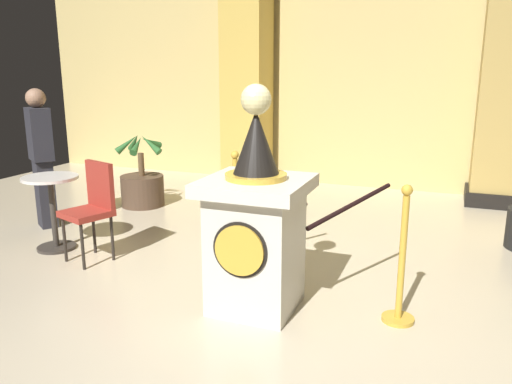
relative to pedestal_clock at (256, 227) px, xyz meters
name	(u,v)px	position (x,y,z in m)	size (l,w,h in m)	color
ground_plane	(247,331)	(0.08, -0.38, -0.66)	(11.74, 11.74, 0.00)	beige
back_wall	(371,55)	(0.08, 4.61, 1.37)	(11.74, 0.16, 4.06)	tan
pedestal_clock	(256,227)	(0.00, 0.00, 0.00)	(0.77, 0.77, 1.72)	beige
stanchion_near	(401,275)	(1.07, 0.17, -0.29)	(0.24, 0.24, 1.04)	gold
stanchion_far	(235,217)	(-0.64, 1.09, -0.29)	(0.24, 0.24, 1.04)	gold
velvet_rope	(306,194)	(0.21, 0.63, 0.13)	(1.35, 1.34, 0.22)	black
column_left	(247,62)	(-1.76, 4.14, 1.28)	(0.79, 0.79, 3.90)	black
column_right	(507,61)	(1.93, 4.14, 1.28)	(0.74, 0.74, 3.90)	black
potted_palm_left	(142,185)	(-2.55, 2.28, -0.37)	(0.64, 0.66, 1.02)	#4C3828
bystander_guest	(41,155)	(-3.09, 1.07, 0.20)	(0.42, 0.39, 1.62)	#26262D
cafe_table	(52,203)	(-2.42, 0.48, -0.17)	(0.56, 0.56, 0.77)	#332D28
cafe_chair_red	(93,203)	(-1.85, 0.40, -0.08)	(0.51, 0.51, 0.96)	black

